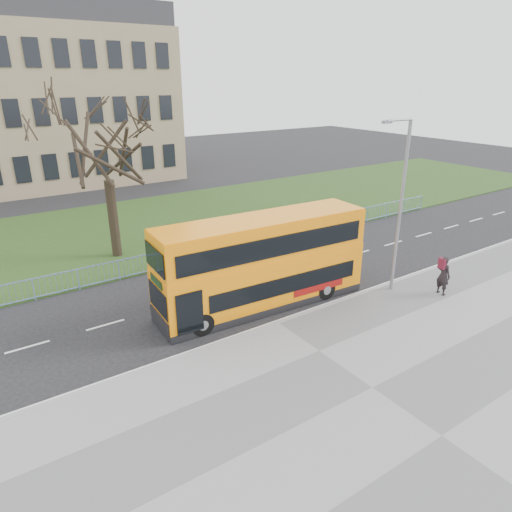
{
  "coord_description": "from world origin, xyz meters",
  "views": [
    {
      "loc": [
        -10.15,
        -14.88,
        9.67
      ],
      "look_at": [
        0.61,
        1.0,
        2.14
      ],
      "focal_mm": 32.0,
      "sensor_mm": 36.0,
      "label": 1
    }
  ],
  "objects": [
    {
      "name": "ground",
      "position": [
        0.0,
        0.0,
        0.0
      ],
      "size": [
        120.0,
        120.0,
        0.0
      ],
      "primitive_type": "plane",
      "color": "black",
      "rests_on": "ground"
    },
    {
      "name": "grass_verge",
      "position": [
        0.0,
        14.3,
        0.04
      ],
      "size": [
        80.0,
        15.4,
        0.08
      ],
      "primitive_type": "cube",
      "color": "#203C15",
      "rests_on": "ground"
    },
    {
      "name": "civic_building",
      "position": [
        -5.0,
        35.0,
        7.0
      ],
      "size": [
        30.0,
        15.0,
        14.0
      ],
      "primitive_type": "cube",
      "color": "#8B7758",
      "rests_on": "ground"
    },
    {
      "name": "pavement",
      "position": [
        0.0,
        -6.75,
        0.06
      ],
      "size": [
        80.0,
        10.5,
        0.12
      ],
      "primitive_type": "cube",
      "color": "slate",
      "rests_on": "ground"
    },
    {
      "name": "street_lamp",
      "position": [
        6.37,
        -1.99,
        4.48
      ],
      "size": [
        1.69,
        0.27,
        7.95
      ],
      "rotation": [
        0.0,
        0.0,
        -0.06
      ],
      "color": "gray",
      "rests_on": "pavement"
    },
    {
      "name": "yellow_bus",
      "position": [
        0.52,
        0.34,
        2.18
      ],
      "size": [
        9.79,
        2.86,
        4.06
      ],
      "rotation": [
        0.0,
        0.0,
        -0.06
      ],
      "color": "orange",
      "rests_on": "ground"
    },
    {
      "name": "pedestrian",
      "position": [
        8.0,
        -3.68,
        1.06
      ],
      "size": [
        0.49,
        0.71,
        1.87
      ],
      "primitive_type": "imported",
      "rotation": [
        0.0,
        0.0,
        1.51
      ],
      "color": "black",
      "rests_on": "pavement"
    },
    {
      "name": "guard_railing",
      "position": [
        0.0,
        6.6,
        0.55
      ],
      "size": [
        40.0,
        0.12,
        1.1
      ],
      "primitive_type": null,
      "color": "#759BD1",
      "rests_on": "ground"
    },
    {
      "name": "bare_tree",
      "position": [
        -3.0,
        10.0,
        5.28
      ],
      "size": [
        7.28,
        7.28,
        10.4
      ],
      "primitive_type": null,
      "color": "black",
      "rests_on": "grass_verge"
    },
    {
      "name": "kerb",
      "position": [
        0.0,
        -1.55,
        0.07
      ],
      "size": [
        80.0,
        0.2,
        0.14
      ],
      "primitive_type": "cube",
      "color": "gray",
      "rests_on": "ground"
    }
  ]
}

